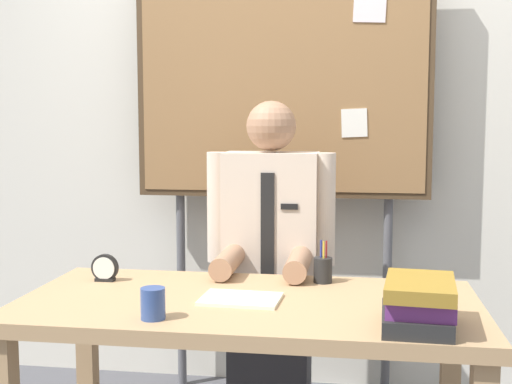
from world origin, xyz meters
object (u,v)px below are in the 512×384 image
object	(u,v)px
book_stack	(419,304)
pen_holder	(323,270)
open_notebook	(241,299)
bulletin_board	(282,78)
desk_clock	(105,269)
coffee_mug	(153,303)
person	(271,280)
desk	(248,327)

from	to	relation	value
book_stack	pen_holder	world-z (taller)	pen_holder
book_stack	open_notebook	distance (m)	0.61
bulletin_board	open_notebook	size ratio (longest dim) A/B	8.25
desk_clock	open_notebook	bearing A→B (deg)	-19.38
coffee_mug	person	bearing A→B (deg)	73.80
book_stack	bulletin_board	bearing A→B (deg)	113.87
bulletin_board	open_notebook	xyz separation A→B (m)	(-0.02, -1.02, -0.81)
person	open_notebook	bearing A→B (deg)	-92.00
person	book_stack	size ratio (longest dim) A/B	4.70
open_notebook	coffee_mug	distance (m)	0.34
open_notebook	pen_holder	world-z (taller)	pen_holder
bulletin_board	book_stack	xyz separation A→B (m)	(0.55, -1.24, -0.74)
bulletin_board	pen_holder	bearing A→B (deg)	-71.58
book_stack	pen_holder	xyz separation A→B (m)	(-0.31, 0.51, -0.02)
bulletin_board	pen_holder	xyz separation A→B (m)	(0.24, -0.72, -0.76)
desk	open_notebook	xyz separation A→B (m)	(-0.02, -0.02, 0.10)
desk	open_notebook	world-z (taller)	open_notebook
desk	person	world-z (taller)	person
desk	bulletin_board	size ratio (longest dim) A/B	0.71
person	coffee_mug	bearing A→B (deg)	-106.20
desk	desk_clock	world-z (taller)	desk_clock
open_notebook	coffee_mug	xyz separation A→B (m)	(-0.23, -0.25, 0.04)
bulletin_board	desk	bearing A→B (deg)	-90.02
person	desk_clock	size ratio (longest dim) A/B	13.99
desk	book_stack	xyz separation A→B (m)	(0.55, -0.23, 0.17)
open_notebook	desk_clock	size ratio (longest dim) A/B	2.57
desk_clock	pen_holder	bearing A→B (deg)	7.07
person	book_stack	xyz separation A→B (m)	(0.55, -0.84, 0.15)
bulletin_board	coffee_mug	world-z (taller)	bulletin_board
open_notebook	bulletin_board	bearing A→B (deg)	88.76
open_notebook	desk_clock	xyz separation A→B (m)	(-0.56, 0.20, 0.04)
open_notebook	coffee_mug	world-z (taller)	coffee_mug
bulletin_board	coffee_mug	distance (m)	1.50
book_stack	desk_clock	size ratio (longest dim) A/B	2.97
desk	bulletin_board	world-z (taller)	bulletin_board
person	coffee_mug	world-z (taller)	person
desk	coffee_mug	distance (m)	0.39
desk	bulletin_board	bearing A→B (deg)	89.98
person	desk_clock	bearing A→B (deg)	-143.77
bulletin_board	pen_holder	size ratio (longest dim) A/B	13.71
desk	bulletin_board	distance (m)	1.35
pen_holder	coffee_mug	bearing A→B (deg)	-132.17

